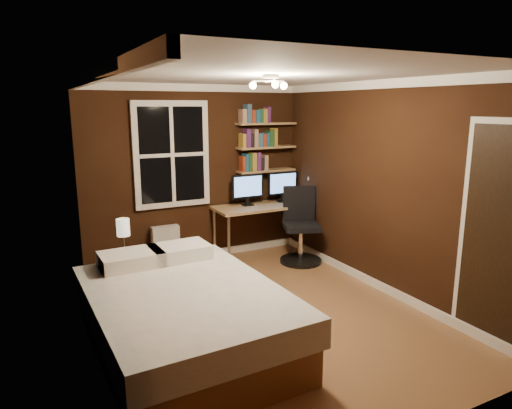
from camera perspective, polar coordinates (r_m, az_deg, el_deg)
name	(u,v)px	position (r m, az deg, el deg)	size (l,w,h in m)	color
floor	(265,314)	(5.09, 1.10, -13.49)	(4.20, 4.20, 0.00)	olive
wall_back	(196,174)	(6.58, -7.56, 3.76)	(3.20, 0.04, 2.50)	black
wall_left	(104,218)	(4.19, -18.52, -1.64)	(0.04, 4.20, 2.50)	black
wall_right	(384,188)	(5.61, 15.72, 1.94)	(0.04, 4.20, 2.50)	black
ceiling	(266,75)	(4.59, 1.23, 15.88)	(3.20, 4.20, 0.02)	white
window	(172,155)	(6.40, -10.50, 6.13)	(1.06, 0.06, 1.46)	white
door	(503,240)	(4.66, 28.46, -3.98)	(0.03, 0.82, 2.05)	black
ceiling_fixture	(271,85)	(4.50, 1.85, 14.68)	(0.44, 0.44, 0.18)	beige
bookshelf_lower	(266,171)	(6.90, 1.27, 4.26)	(0.92, 0.22, 0.03)	#A0794D
books_row_lower	(266,162)	(6.89, 1.27, 5.33)	(0.42, 0.16, 0.23)	#9A331C
bookshelf_middle	(266,147)	(6.87, 1.28, 7.16)	(0.92, 0.22, 0.03)	#A0794D
books_row_middle	(266,139)	(6.85, 1.28, 8.24)	(0.54, 0.16, 0.23)	#1A5476
bookshelf_upper	(266,124)	(6.84, 1.29, 10.08)	(0.92, 0.22, 0.03)	#A0794D
books_row_upper	(266,115)	(6.84, 1.30, 11.16)	(0.42, 0.16, 0.23)	#225129
bed	(184,317)	(4.35, -8.98, -13.67)	(1.67, 2.26, 0.75)	brown
nightstand	(126,275)	(5.65, -15.93, -8.51)	(0.40, 0.40, 0.50)	brown
bedside_lamp	(124,237)	(5.51, -16.21, -3.94)	(0.15, 0.15, 0.43)	beige
radiator	(166,246)	(6.54, -11.21, -5.09)	(0.38, 0.13, 0.57)	beige
desk	(268,208)	(6.79, 1.48, -0.50)	(1.63, 0.61, 0.77)	#A0794D
monitor_left	(248,190)	(6.67, -1.06, 1.82)	(0.49, 0.12, 0.46)	black
monitor_right	(282,187)	(6.94, 3.33, 2.22)	(0.49, 0.12, 0.46)	black
desk_lamp	(308,187)	(6.98, 6.47, 2.14)	(0.14, 0.32, 0.44)	silver
office_chair	(300,233)	(6.58, 5.58, -3.57)	(0.63, 0.63, 1.08)	black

